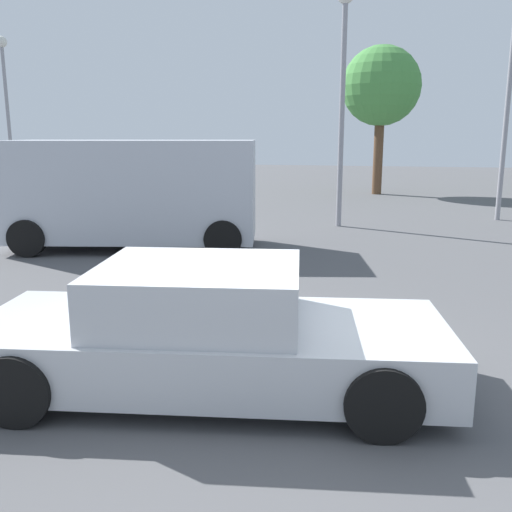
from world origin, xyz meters
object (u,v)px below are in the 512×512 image
(sedan_foreground, at_px, (208,333))
(light_post_mid, at_px, (5,88))
(light_post_far, at_px, (343,66))
(van_white, at_px, (134,191))

(sedan_foreground, height_order, light_post_mid, light_post_mid)
(sedan_foreground, distance_m, light_post_mid, 21.17)
(sedan_foreground, bearing_deg, light_post_far, 79.37)
(van_white, relative_size, light_post_mid, 0.87)
(sedan_foreground, relative_size, van_white, 0.85)
(light_post_mid, bearing_deg, van_white, -44.40)
(light_post_mid, bearing_deg, light_post_far, -22.22)
(sedan_foreground, relative_size, light_post_far, 0.77)
(light_post_far, bearing_deg, van_white, -136.07)
(van_white, bearing_deg, sedan_foreground, 108.56)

